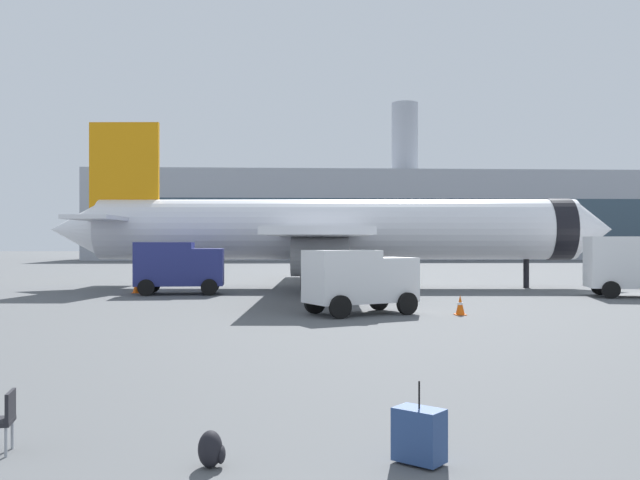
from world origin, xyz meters
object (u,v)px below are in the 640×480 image
safety_cone_mid (136,286)px  gate_chair (0,418)px  airplane_at_gate (333,230)px  cargo_van (359,278)px  traveller_backpack (211,450)px  safety_cone_near (460,305)px  service_truck (179,265)px  rolling_suitcase (419,435)px

safety_cone_mid → gate_chair: (4.45, -29.93, 0.11)m
airplane_at_gate → cargo_van: (-0.06, -15.99, -2.21)m
traveller_backpack → gate_chair: bearing=166.0°
cargo_van → airplane_at_gate: bearing=89.8°
cargo_van → safety_cone_near: bearing=-6.5°
safety_cone_mid → cargo_van: bearing=-46.4°
service_truck → cargo_van: 14.18m
traveller_backpack → rolling_suitcase: bearing=-0.3°
service_truck → gate_chair: 29.06m
service_truck → airplane_at_gate: bearing=28.9°
airplane_at_gate → safety_cone_near: 17.23m
cargo_van → safety_cone_mid: bearing=133.6°
cargo_van → gate_chair: cargo_van is taller
cargo_van → gate_chair: bearing=-111.3°
cargo_van → rolling_suitcase: bearing=-93.8°
service_truck → rolling_suitcase: (7.64, -29.74, -1.22)m
traveller_backpack → cargo_van: bearing=78.0°
gate_chair → rolling_suitcase: bearing=-7.6°
safety_cone_near → rolling_suitcase: rolling_suitcase is taller
cargo_van → traveller_backpack: size_ratio=10.07×
safety_cone_near → gate_chair: (-10.98, -17.47, 0.10)m
airplane_at_gate → service_truck: 10.42m
safety_cone_mid → traveller_backpack: safety_cone_mid is taller
cargo_van → safety_cone_mid: (-11.43, 12.01, -1.06)m
safety_cone_near → rolling_suitcase: (-5.25, -18.23, -0.01)m
gate_chair → service_truck: bearing=93.8°
airplane_at_gate → safety_cone_mid: bearing=-160.9°
cargo_van → safety_cone_near: 4.16m
airplane_at_gate → service_truck: (-8.95, -4.94, -2.05)m
rolling_suitcase → cargo_van: bearing=86.2°
airplane_at_gate → rolling_suitcase: airplane_at_gate is taller
airplane_at_gate → rolling_suitcase: 34.86m
airplane_at_gate → traveller_backpack: 35.07m
service_truck → safety_cone_near: bearing=-41.8°
cargo_van → rolling_suitcase: (-1.24, -18.69, -1.06)m
cargo_van → safety_cone_near: size_ratio=6.00×
safety_cone_mid → service_truck: bearing=-20.6°
cargo_van → gate_chair: size_ratio=5.62×
safety_cone_mid → safety_cone_near: bearing=-38.9°
cargo_van → service_truck: bearing=128.8°
rolling_suitcase → safety_cone_mid: bearing=108.4°
service_truck → rolling_suitcase: size_ratio=4.45×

